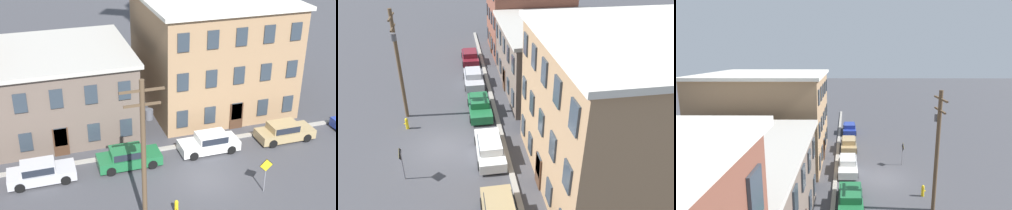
{
  "view_description": "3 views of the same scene",
  "coord_description": "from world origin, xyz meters",
  "views": [
    {
      "loc": [
        -10.16,
        -23.99,
        18.08
      ],
      "look_at": [
        -1.32,
        4.23,
        3.76
      ],
      "focal_mm": 50.0,
      "sensor_mm": 36.0,
      "label": 1
    },
    {
      "loc": [
        19.94,
        1.52,
        14.35
      ],
      "look_at": [
        1.97,
        4.41,
        4.24
      ],
      "focal_mm": 35.0,
      "sensor_mm": 36.0,
      "label": 2
    },
    {
      "loc": [
        -22.63,
        3.51,
        11.49
      ],
      "look_at": [
        -0.62,
        3.7,
        7.13
      ],
      "focal_mm": 28.0,
      "sensor_mm": 36.0,
      "label": 3
    }
  ],
  "objects": [
    {
      "name": "utility_pole",
      "position": [
        -4.92,
        -2.96,
        5.07
      ],
      "size": [
        2.4,
        0.44,
        9.02
      ],
      "color": "brown",
      "rests_on": "ground_plane"
    },
    {
      "name": "car_maroon",
      "position": [
        -16.59,
        3.12,
        0.75
      ],
      "size": [
        4.4,
        1.92,
        1.43
      ],
      "color": "maroon",
      "rests_on": "ground_plane"
    },
    {
      "name": "caution_sign",
      "position": [
        3.06,
        -2.34,
        1.63
      ],
      "size": [
        0.93,
        0.08,
        2.45
      ],
      "color": "slate",
      "rests_on": "ground_plane"
    },
    {
      "name": "car_silver",
      "position": [
        -10.49,
        3.08,
        0.75
      ],
      "size": [
        4.4,
        1.92,
        1.43
      ],
      "color": "#B7B7BC",
      "rests_on": "ground_plane"
    },
    {
      "name": "ground_plane",
      "position": [
        0.0,
        0.0,
        0.0
      ],
      "size": [
        200.0,
        200.0,
        0.0
      ],
      "primitive_type": "plane",
      "color": "#424247"
    },
    {
      "name": "fire_hydrant",
      "position": [
        -2.98,
        -2.76,
        0.48
      ],
      "size": [
        0.24,
        0.34,
        0.96
      ],
      "color": "yellow",
      "rests_on": "ground_plane"
    },
    {
      "name": "car_white",
      "position": [
        1.59,
        3.33,
        0.75
      ],
      "size": [
        4.4,
        1.92,
        1.43
      ],
      "color": "silver",
      "rests_on": "ground_plane"
    },
    {
      "name": "apartment_corner",
      "position": [
        -19.6,
        10.62,
        4.82
      ],
      "size": [
        9.5,
        9.75,
        9.61
      ],
      "color": "brown",
      "rests_on": "ground_plane"
    },
    {
      "name": "apartment_far",
      "position": [
        4.91,
        11.9,
        4.75
      ],
      "size": [
        11.87,
        12.32,
        9.47
      ],
      "color": "#9E7A56",
      "rests_on": "ground_plane"
    },
    {
      "name": "kerb_strip",
      "position": [
        0.0,
        4.5,
        0.08
      ],
      "size": [
        56.0,
        0.36,
        0.16
      ],
      "primitive_type": "cube",
      "color": "#9E998E",
      "rests_on": "ground_plane"
    },
    {
      "name": "apartment_midblock",
      "position": [
        -8.81,
        11.11,
        3.18
      ],
      "size": [
        12.44,
        10.75,
        6.33
      ],
      "color": "#66564C",
      "rests_on": "ground_plane"
    },
    {
      "name": "car_green",
      "position": [
        -4.55,
        3.17,
        0.75
      ],
      "size": [
        4.4,
        1.92,
        1.43
      ],
      "color": "#1E6638",
      "rests_on": "ground_plane"
    }
  ]
}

